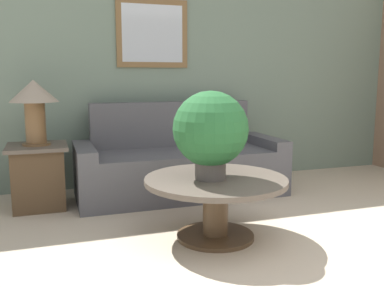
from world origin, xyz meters
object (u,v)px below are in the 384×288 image
object	(u,v)px
table_lamp	(34,100)
potted_plant_on_table	(211,131)
side_table	(39,176)
couch_main	(180,165)
coffee_table	(216,194)

from	to	relation	value
table_lamp	potted_plant_on_table	size ratio (longest dim) A/B	0.92
side_table	table_lamp	distance (m)	0.72
couch_main	coffee_table	world-z (taller)	couch_main
side_table	potted_plant_on_table	size ratio (longest dim) A/B	0.91
side_table	potted_plant_on_table	bearing A→B (deg)	-45.92
couch_main	potted_plant_on_table	size ratio (longest dim) A/B	3.25
coffee_table	side_table	xyz separation A→B (m)	(-1.29, 1.26, -0.04)
couch_main	table_lamp	xyz separation A→B (m)	(-1.40, -0.03, 0.71)
table_lamp	side_table	bearing A→B (deg)	0.00
side_table	table_lamp	xyz separation A→B (m)	(0.00, 0.00, 0.72)
potted_plant_on_table	couch_main	bearing A→B (deg)	82.92
coffee_table	potted_plant_on_table	bearing A→B (deg)	-159.67
couch_main	table_lamp	world-z (taller)	table_lamp
couch_main	side_table	distance (m)	1.40
couch_main	side_table	xyz separation A→B (m)	(-1.40, -0.03, -0.00)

